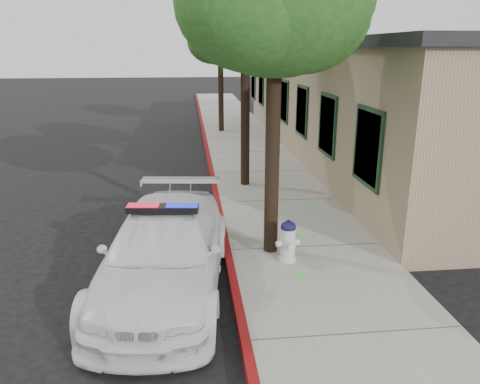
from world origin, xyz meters
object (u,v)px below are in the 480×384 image
(street_tree_near, at_px, (276,0))
(clapboard_building, at_px, (380,98))
(police_car, at_px, (165,251))
(fire_hydrant, at_px, (288,241))
(street_tree_far, at_px, (221,40))
(street_tree_mid, at_px, (246,24))

(street_tree_near, bearing_deg, clapboard_building, 57.57)
(police_car, xyz_separation_m, street_tree_near, (2.01, 1.06, 4.05))
(fire_hydrant, xyz_separation_m, street_tree_far, (-0.19, 14.50, 3.76))
(police_car, xyz_separation_m, street_tree_far, (2.04, 15.06, 3.61))
(street_tree_mid, relative_size, street_tree_far, 1.06)
(police_car, relative_size, street_tree_far, 0.91)
(clapboard_building, relative_size, police_car, 4.15)
(police_car, distance_m, street_tree_far, 15.62)
(street_tree_mid, bearing_deg, fire_hydrant, -88.20)
(street_tree_near, distance_m, street_tree_mid, 4.75)
(street_tree_near, bearing_deg, street_tree_mid, 89.27)
(street_tree_near, bearing_deg, fire_hydrant, -65.85)
(clapboard_building, xyz_separation_m, street_tree_near, (-5.77, -9.09, 2.62))
(fire_hydrant, bearing_deg, clapboard_building, 52.37)
(clapboard_building, bearing_deg, police_car, -127.49)
(fire_hydrant, relative_size, street_tree_near, 0.13)
(street_tree_far, bearing_deg, police_car, -97.72)
(clapboard_building, height_order, police_car, clapboard_building)
(clapboard_building, xyz_separation_m, street_tree_far, (-5.74, 4.91, 2.19))
(street_tree_near, xyz_separation_m, street_tree_mid, (0.06, 4.75, -0.17))
(police_car, bearing_deg, clapboard_building, 59.04)
(street_tree_mid, xyz_separation_m, street_tree_far, (-0.03, 9.25, -0.26))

